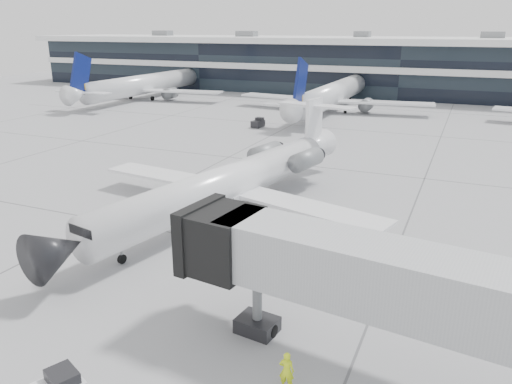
% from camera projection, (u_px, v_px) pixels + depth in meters
% --- Properties ---
extents(ground, '(220.00, 220.00, 0.00)m').
position_uv_depth(ground, '(230.00, 243.00, 31.98)').
color(ground, gray).
rests_on(ground, ground).
extents(terminal, '(170.00, 22.00, 10.00)m').
position_uv_depth(terminal, '(407.00, 69.00, 101.82)').
color(terminal, black).
rests_on(terminal, ground).
extents(bg_jet_left, '(32.00, 40.00, 9.60)m').
position_uv_depth(bg_jet_left, '(148.00, 98.00, 96.88)').
color(bg_jet_left, white).
rests_on(bg_jet_left, ground).
extents(bg_jet_center, '(32.00, 40.00, 9.60)m').
position_uv_depth(bg_jet_center, '(333.00, 111.00, 82.90)').
color(bg_jet_center, white).
rests_on(bg_jet_center, ground).
extents(regional_jet, '(24.43, 30.45, 7.07)m').
position_uv_depth(regional_jet, '(232.00, 181.00, 36.70)').
color(regional_jet, white).
rests_on(regional_jet, ground).
extents(jet_bridge, '(17.80, 5.59, 5.71)m').
position_uv_depth(jet_bridge, '(408.00, 286.00, 18.26)').
color(jet_bridge, '#BABDC0').
rests_on(jet_bridge, ground).
extents(ramp_worker, '(0.63, 0.45, 1.61)m').
position_uv_depth(ramp_worker, '(287.00, 371.00, 18.88)').
color(ramp_worker, '#E3FF1A').
rests_on(ramp_worker, ground).
extents(traffic_cone, '(0.41, 0.41, 0.57)m').
position_uv_depth(traffic_cone, '(179.00, 184.00, 43.27)').
color(traffic_cone, '#DE5C0B').
rests_on(traffic_cone, ground).
extents(far_tug, '(1.45, 2.17, 1.29)m').
position_uv_depth(far_tug, '(258.00, 123.00, 68.96)').
color(far_tug, black).
rests_on(far_tug, ground).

